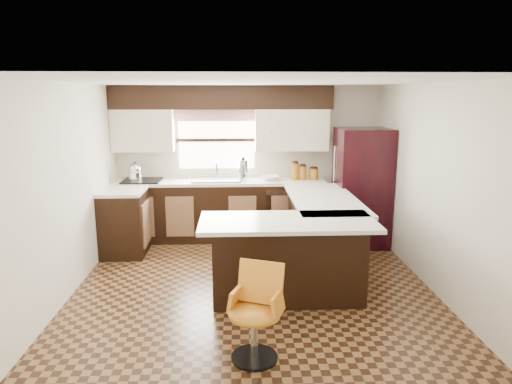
{
  "coord_description": "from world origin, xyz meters",
  "views": [
    {
      "loc": [
        -0.19,
        -5.13,
        2.26
      ],
      "look_at": [
        0.06,
        0.45,
        1.07
      ],
      "focal_mm": 32.0,
      "sensor_mm": 36.0,
      "label": 1
    }
  ],
  "objects_px": {
    "peninsula_long": "(319,234)",
    "bar_chair": "(254,315)",
    "peninsula_return": "(288,261)",
    "refrigerator": "(361,187)"
  },
  "relations": [
    {
      "from": "peninsula_long",
      "to": "bar_chair",
      "type": "relative_size",
      "value": 2.33
    },
    {
      "from": "peninsula_long",
      "to": "peninsula_return",
      "type": "distance_m",
      "value": 1.11
    },
    {
      "from": "peninsula_return",
      "to": "refrigerator",
      "type": "distance_m",
      "value": 2.35
    },
    {
      "from": "peninsula_return",
      "to": "refrigerator",
      "type": "bearing_deg",
      "value": 55.0
    },
    {
      "from": "refrigerator",
      "to": "peninsula_return",
      "type": "bearing_deg",
      "value": -125.0
    },
    {
      "from": "peninsula_return",
      "to": "bar_chair",
      "type": "bearing_deg",
      "value": -109.52
    },
    {
      "from": "bar_chair",
      "to": "refrigerator",
      "type": "bearing_deg",
      "value": 82.38
    },
    {
      "from": "peninsula_long",
      "to": "bar_chair",
      "type": "xyz_separation_m",
      "value": [
        -0.95,
        -2.17,
        -0.03
      ]
    },
    {
      "from": "peninsula_long",
      "to": "bar_chair",
      "type": "height_order",
      "value": "peninsula_long"
    },
    {
      "from": "refrigerator",
      "to": "bar_chair",
      "type": "height_order",
      "value": "refrigerator"
    }
  ]
}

